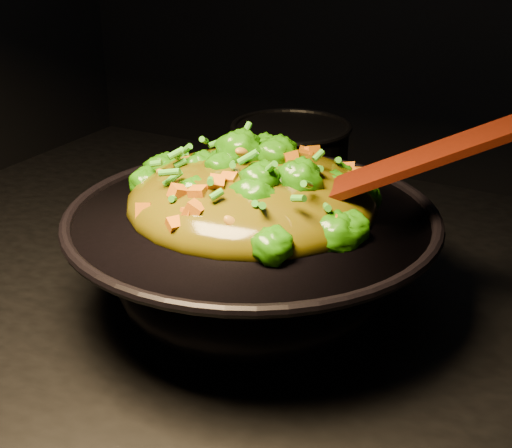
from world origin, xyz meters
The scene contains 4 objects.
wok centered at (0.02, -0.05, 0.96)m, with size 0.42×0.42×0.12m, color black, non-canonical shape.
stir_fry centered at (0.01, -0.02, 1.07)m, with size 0.29×0.29×0.10m, color #226A07, non-canonical shape.
spatula centered at (0.15, 0.00, 1.07)m, with size 0.34×0.05×0.01m, color #361107.
back_pot centered at (-0.11, 0.32, 0.95)m, with size 0.19×0.19×0.11m, color black.
Camera 1 is at (0.38, -0.70, 1.35)m, focal length 50.00 mm.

